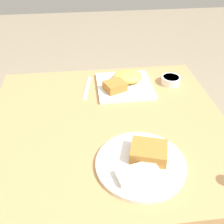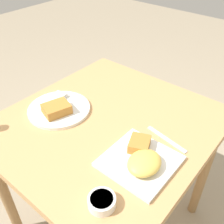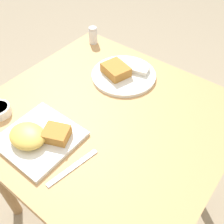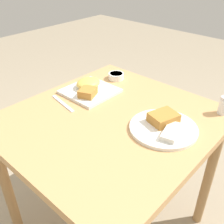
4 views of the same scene
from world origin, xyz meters
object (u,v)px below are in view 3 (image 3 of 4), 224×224
Objects in this scene: plate_oval_far at (123,73)px; salt_shaker at (93,36)px; plate_square_near at (37,137)px; butter_knife at (73,168)px.

plate_oval_far is 0.30m from salt_shaker.
plate_oval_far is at bearing 87.79° from plate_square_near.
plate_square_near reaches higher than plate_oval_far.
salt_shaker is (-0.27, 0.12, 0.02)m from plate_oval_far.
plate_square_near is 0.45m from plate_oval_far.
butter_knife is (0.16, -0.01, -0.02)m from plate_square_near.
salt_shaker is at bearing 155.34° from plate_oval_far.
plate_oval_far is 0.48m from butter_knife.
butter_knife is at bearing -72.34° from plate_oval_far.
plate_oval_far is (0.02, 0.45, -0.01)m from plate_square_near.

